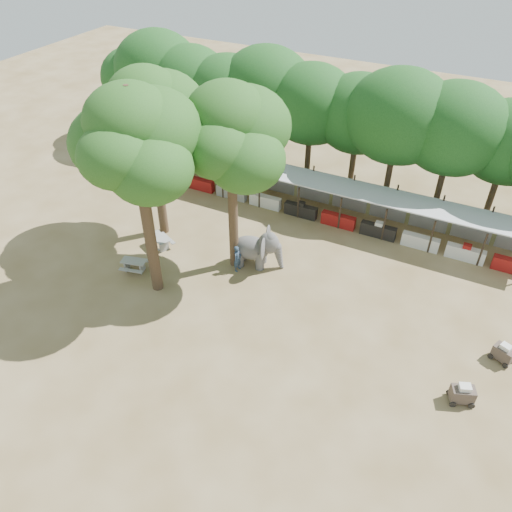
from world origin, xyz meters
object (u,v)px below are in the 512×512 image
at_px(yard_tree_back, 230,135).
at_px(picnic_table_near, 134,264).
at_px(cart_front, 463,394).
at_px(handler, 238,259).
at_px(elephant, 257,248).
at_px(cart_back, 503,353).
at_px(yard_tree_center, 135,141).
at_px(yard_tree_left, 149,114).
at_px(picnic_table_far, 160,240).

height_order(yard_tree_back, picnic_table_near, yard_tree_back).
xyz_separation_m(yard_tree_back, cart_front, (14.42, -4.50, -7.98)).
bearing_deg(handler, picnic_table_near, 122.92).
distance_m(picnic_table_near, cart_front, 19.50).
bearing_deg(elephant, cart_back, -18.36).
relative_size(yard_tree_center, cart_back, 9.30).
xyz_separation_m(yard_tree_center, cart_front, (17.42, -0.50, -8.65)).
bearing_deg(yard_tree_back, cart_back, -3.63).
bearing_deg(picnic_table_near, elephant, 16.87).
height_order(yard_tree_left, yard_tree_center, yard_tree_center).
xyz_separation_m(picnic_table_far, cart_back, (20.93, -0.18, 0.01)).
relative_size(elephant, cart_back, 2.63).
bearing_deg(cart_back, yard_tree_center, -146.67).
relative_size(handler, cart_front, 1.30).
bearing_deg(handler, elephant, -33.22).
bearing_deg(cart_front, picnic_table_near, 156.03).
bearing_deg(yard_tree_left, yard_tree_back, -9.46).
bearing_deg(yard_tree_back, picnic_table_far, -170.71).
bearing_deg(picnic_table_near, picnic_table_far, 75.92).
xyz_separation_m(elephant, cart_front, (12.99, -4.89, -0.71)).
height_order(yard_tree_left, cart_front, yard_tree_left).
bearing_deg(cart_front, yard_tree_left, 143.87).
bearing_deg(yard_tree_left, picnic_table_far, -62.72).
bearing_deg(yard_tree_back, yard_tree_left, 170.54).
distance_m(picnic_table_far, cart_back, 20.93).
height_order(elephant, handler, elephant).
bearing_deg(handler, picnic_table_far, 97.93).
relative_size(yard_tree_back, handler, 6.44).
height_order(picnic_table_far, cart_front, cart_front).
height_order(yard_tree_back, picnic_table_far, yard_tree_back).
bearing_deg(yard_tree_back, handler, -46.54).
distance_m(yard_tree_left, yard_tree_center, 5.92).
distance_m(handler, picnic_table_near, 6.36).
distance_m(yard_tree_back, elephant, 7.43).
distance_m(yard_tree_center, picnic_table_far, 9.47).
relative_size(yard_tree_back, picnic_table_near, 6.32).
bearing_deg(picnic_table_far, yard_tree_left, 142.05).
bearing_deg(elephant, yard_tree_center, -148.10).
bearing_deg(picnic_table_far, cart_back, 24.28).
height_order(yard_tree_center, cart_back, yard_tree_center).
height_order(yard_tree_back, cart_back, yard_tree_back).
distance_m(yard_tree_back, cart_back, 17.81).
relative_size(yard_tree_left, elephant, 3.24).
distance_m(elephant, handler, 1.37).
relative_size(yard_tree_left, picnic_table_near, 6.13).
relative_size(picnic_table_near, cart_front, 1.33).
xyz_separation_m(yard_tree_left, yard_tree_back, (6.00, -1.00, 0.34)).
relative_size(yard_tree_back, picnic_table_far, 5.53).
xyz_separation_m(yard_tree_center, handler, (3.60, 3.37, -8.33)).
height_order(yard_tree_back, cart_front, yard_tree_back).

